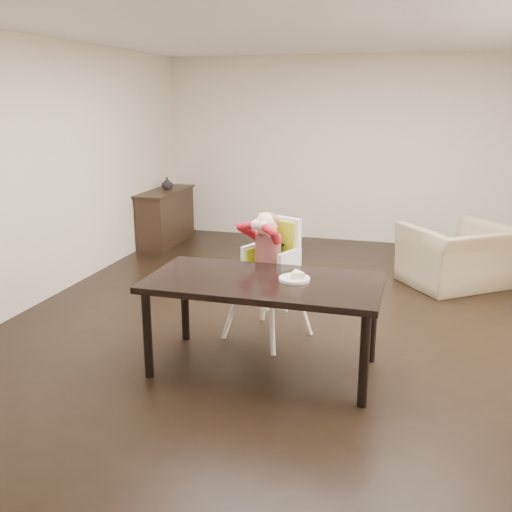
# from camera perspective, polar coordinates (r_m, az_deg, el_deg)

# --- Properties ---
(ground) EXTENTS (7.00, 7.00, 0.00)m
(ground) POSITION_cam_1_polar(r_m,az_deg,el_deg) (5.50, 6.68, -7.01)
(ground) COLOR black
(ground) RESTS_ON ground
(room_walls) EXTENTS (6.02, 7.02, 2.71)m
(room_walls) POSITION_cam_1_polar(r_m,az_deg,el_deg) (5.08, 7.35, 12.68)
(room_walls) COLOR beige
(room_walls) RESTS_ON ground
(dining_table) EXTENTS (1.80, 0.90, 0.75)m
(dining_table) POSITION_cam_1_polar(r_m,az_deg,el_deg) (4.41, 0.75, -3.36)
(dining_table) COLOR black
(dining_table) RESTS_ON ground
(high_chair) EXTENTS (0.63, 0.63, 1.15)m
(high_chair) POSITION_cam_1_polar(r_m,az_deg,el_deg) (5.00, 1.37, 0.62)
(high_chair) COLOR white
(high_chair) RESTS_ON ground
(plate) EXTENTS (0.26, 0.26, 0.07)m
(plate) POSITION_cam_1_polar(r_m,az_deg,el_deg) (4.38, 3.95, -2.13)
(plate) COLOR white
(plate) RESTS_ON dining_table
(armchair) EXTENTS (1.30, 1.23, 0.96)m
(armchair) POSITION_cam_1_polar(r_m,az_deg,el_deg) (6.86, 19.58, 0.98)
(armchair) COLOR #94825E
(armchair) RESTS_ON ground
(sideboard) EXTENTS (0.44, 1.26, 0.79)m
(sideboard) POSITION_cam_1_polar(r_m,az_deg,el_deg) (8.58, -8.99, 3.93)
(sideboard) COLOR black
(sideboard) RESTS_ON ground
(vase) EXTENTS (0.17, 0.18, 0.17)m
(vase) POSITION_cam_1_polar(r_m,az_deg,el_deg) (8.58, -8.87, 7.17)
(vase) COLOR #99999E
(vase) RESTS_ON sideboard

